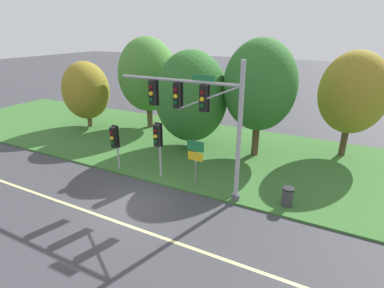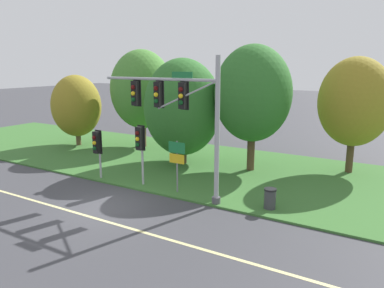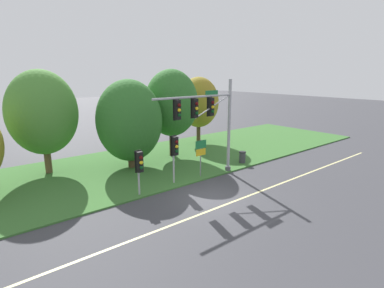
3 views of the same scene
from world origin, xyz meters
TOP-DOWN VIEW (x-y plane):
  - ground_plane at (0.00, 0.00)m, footprint 160.00×160.00m
  - lane_stripe at (0.00, -1.20)m, footprint 36.00×0.16m
  - grass_verge at (0.00, 8.25)m, footprint 48.00×11.50m
  - traffic_signal_mast at (2.33, 2.80)m, footprint 6.62×0.49m
  - pedestrian_signal_near_kerb at (-3.08, 2.77)m, footprint 0.46×0.55m
  - pedestrian_signal_further_along at (-0.30, 3.09)m, footprint 0.46×0.55m
  - route_sign_post at (1.96, 3.16)m, footprint 0.95×0.08m
  - tree_nearest_road at (-10.89, 8.44)m, footprint 3.81×3.81m
  - tree_left_of_mast at (-6.19, 10.74)m, footprint 4.76×4.76m
  - tree_behind_signpost at (-0.85, 8.12)m, footprint 4.91×4.91m
  - tree_mid_verge at (3.55, 8.87)m, footprint 4.54×4.54m
  - tree_tall_centre at (8.77, 11.44)m, footprint 4.12×4.12m
  - trash_bin at (6.70, 3.47)m, footprint 0.56×0.56m

SIDE VIEW (x-z plane):
  - ground_plane at x=0.00m, z-range 0.00..0.00m
  - lane_stripe at x=0.00m, z-range 0.00..0.01m
  - grass_verge at x=0.00m, z-range 0.00..0.10m
  - trash_bin at x=6.70m, z-range 0.11..1.04m
  - route_sign_post at x=1.96m, z-range 0.56..3.19m
  - pedestrian_signal_near_kerb at x=-3.08m, z-range 0.67..3.42m
  - pedestrian_signal_further_along at x=-0.30m, z-range 0.83..4.05m
  - tree_nearest_road at x=-10.89m, z-range 0.46..5.95m
  - tree_behind_signpost at x=-0.85m, z-range 0.37..7.08m
  - tree_tall_centre at x=8.77m, z-range 0.89..7.65m
  - traffic_signal_mast at x=2.33m, z-range 1.05..7.76m
  - tree_left_of_mast at x=-6.19m, z-range 0.81..8.20m
  - tree_mid_verge at x=3.55m, z-range 0.98..8.44m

